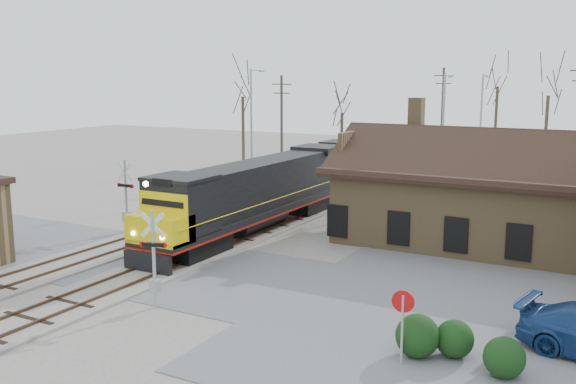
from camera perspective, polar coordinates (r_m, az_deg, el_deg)
name	(u,v)px	position (r m, az deg, el deg)	size (l,w,h in m)	color
ground	(166,267)	(31.86, -10.83, -6.56)	(140.00, 140.00, 0.00)	#A29D93
road	(166,267)	(31.86, -10.83, -6.54)	(60.00, 9.00, 0.03)	slate
track_main	(307,210)	(44.06, 1.66, -1.64)	(3.40, 90.00, 0.24)	#A29D93
track_siding	(251,204)	(46.24, -3.31, -1.09)	(3.40, 90.00, 0.24)	#A29D93
depot	(475,200)	(36.83, 16.31, -0.68)	(15.20, 9.31, 7.90)	olive
locomotive_lead	(251,195)	(37.56, -3.28, -0.27)	(2.92, 19.59, 4.35)	black
locomotive_trailing	(375,158)	(55.21, 7.73, 3.00)	(2.92, 19.59, 4.11)	black
crossbuck_near	(154,262)	(26.00, -11.83, -6.12)	(1.10, 0.43, 3.98)	#A5A8AD
crossbuck_far	(126,199)	(38.85, -14.19, -0.61)	(1.24, 0.33, 4.35)	#A5A8AD
do_not_enter_sign	(403,314)	(20.92, 10.16, -10.62)	(0.74, 0.11, 2.48)	#A5A8AD
hedge_a	(417,336)	(21.90, 11.43, -12.43)	(1.45, 1.45, 1.45)	black
hedge_b	(455,339)	(22.19, 14.59, -12.53)	(1.26, 1.26, 1.26)	black
hedge_c	(504,358)	(21.23, 18.67, -13.78)	(1.28, 1.28, 1.28)	black
streetlight_a	(252,124)	(51.63, -3.21, 6.08)	(0.25, 2.04, 9.76)	#A5A8AD
streetlight_b	(443,129)	(50.39, 13.64, 5.47)	(0.25, 2.04, 9.32)	#A5A8AD
streetlight_c	(481,121)	(59.94, 16.79, 6.04)	(0.25, 2.04, 9.36)	#A5A8AD
utility_pole_a	(282,124)	(58.79, -0.57, 6.04)	(2.00, 0.24, 9.27)	#382D23
utility_pole_b	(442,115)	(68.28, 13.53, 6.66)	(2.00, 0.24, 10.05)	#382D23
tree_a	(243,85)	(67.43, -4.06, 9.45)	(4.74, 4.74, 11.62)	#382D23
tree_b	(342,104)	(66.35, 4.83, 7.80)	(3.67, 3.67, 8.99)	#382D23
tree_c	(498,74)	(74.93, 18.19, 9.92)	(5.39, 5.39, 13.22)	#382D23
tree_d	(549,82)	(66.42, 22.20, 9.00)	(4.93, 4.93, 12.07)	#382D23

